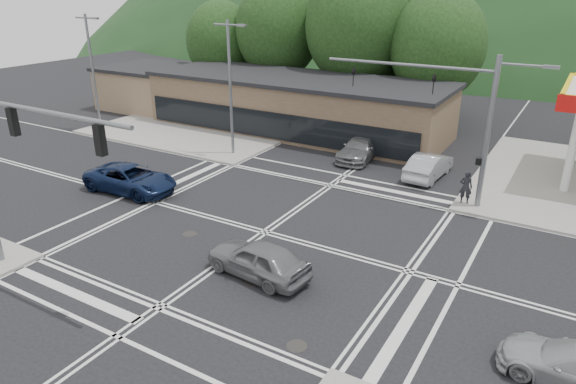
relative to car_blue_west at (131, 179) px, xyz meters
The scene contains 20 objects.
ground 9.53m from the car_blue_west, ahead, with size 120.00×120.00×0.00m, color black.
sidewalk_nw 15.53m from the car_blue_west, 110.82° to the left, with size 16.00×16.00×0.15m, color gray.
commercial_row 16.61m from the car_blue_west, 84.86° to the left, with size 24.00×8.00×4.00m, color brown.
commercial_nw 22.00m from the car_blue_west, 131.34° to the left, with size 8.00×7.00×3.60m, color #846B4F.
hill_north 90.00m from the car_blue_west, 83.95° to the left, with size 252.00×126.00×140.00m, color #1B3819.
tree_n_a 24.76m from the car_blue_west, 100.87° to the left, with size 8.00×8.00×11.75m.
tree_n_b 24.77m from the car_blue_west, 81.56° to the left, with size 9.00×9.00×12.98m.
tree_n_c 26.36m from the car_blue_west, 65.95° to the left, with size 7.60×7.60×10.87m.
tree_n_d 25.35m from the car_blue_west, 115.05° to the left, with size 6.80×6.80×9.76m.
tree_n_e 29.20m from the car_blue_west, 74.77° to the left, with size 8.40×8.40×11.98m.
streetlight_nw 9.57m from the car_blue_west, 82.99° to the left, with size 2.50×0.25×9.00m.
streetlight_w 15.67m from the car_blue_west, 145.69° to the left, with size 2.50×0.25×9.00m.
signal_mast_ne 18.65m from the car_blue_west, 25.11° to the left, with size 11.65×0.30×8.00m.
signal_mast_sw 10.21m from the car_blue_west, 70.41° to the right, with size 9.14×0.28×8.00m.
car_blue_west is the anchor object (origin of this frame).
car_grey_center 12.08m from the car_blue_west, 19.05° to the right, with size 1.83×4.55×1.55m, color slate.
car_queue_a 17.83m from the car_blue_west, 37.95° to the left, with size 1.63×4.67×1.54m, color #9EA0A5.
car_queue_b 20.09m from the car_blue_west, 54.55° to the left, with size 1.95×4.84×1.65m, color beige.
car_northbound 15.20m from the car_blue_west, 53.75° to the left, with size 2.09×5.15×1.49m, color slate.
pedestrian 18.66m from the car_blue_west, 24.45° to the left, with size 0.66×0.43×1.81m, color black.
Camera 1 is at (12.29, -18.53, 11.19)m, focal length 32.00 mm.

